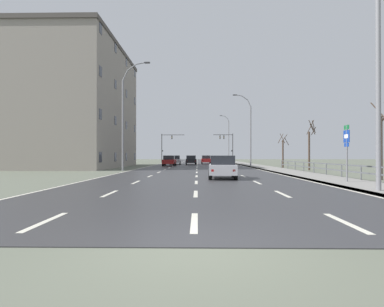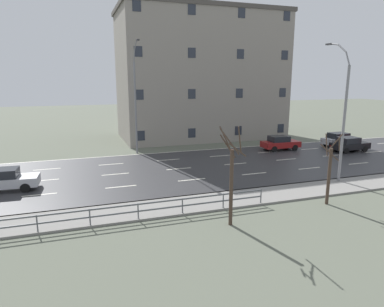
{
  "view_description": "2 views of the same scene",
  "coord_description": "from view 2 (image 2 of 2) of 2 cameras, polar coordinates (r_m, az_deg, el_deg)",
  "views": [
    {
      "loc": [
        0.08,
        -5.32,
        1.58
      ],
      "look_at": [
        -0.89,
        48.85,
        1.91
      ],
      "focal_mm": 29.38,
      "sensor_mm": 36.0,
      "label": 1
    },
    {
      "loc": [
        27.4,
        20.88,
        7.61
      ],
      "look_at": [
        0.0,
        30.2,
        1.29
      ],
      "focal_mm": 31.97,
      "sensor_mm": 36.0,
      "label": 2
    }
  ],
  "objects": [
    {
      "name": "guardrail",
      "position": [
        18.99,
        -24.47,
        -10.17
      ],
      "size": [
        0.07,
        25.41,
        1.0
      ],
      "color": "#515459",
      "rests_on": "ground"
    },
    {
      "name": "ground_plane",
      "position": [
        39.31,
        25.38,
        -0.13
      ],
      "size": [
        160.0,
        160.0,
        0.12
      ],
      "color": "#5B6051"
    },
    {
      "name": "bare_tree_far",
      "position": [
        22.47,
        21.95,
        -2.85
      ],
      "size": [
        1.36,
        1.47,
        4.43
      ],
      "color": "#423328",
      "rests_on": "ground"
    },
    {
      "name": "bare_tree_mid",
      "position": [
        17.82,
        6.59,
        -4.43
      ],
      "size": [
        1.0,
        1.33,
        5.37
      ],
      "color": "#423328",
      "rests_on": "ground"
    },
    {
      "name": "street_lamp_left_bank",
      "position": [
        35.36,
        -9.38,
        8.66
      ],
      "size": [
        2.89,
        0.24,
        11.21
      ],
      "color": "slate",
      "rests_on": "ground"
    },
    {
      "name": "brick_building",
      "position": [
        45.91,
        1.36,
        12.89
      ],
      "size": [
        11.22,
        20.92,
        16.11
      ],
      "color": "gray",
      "rests_on": "ground"
    },
    {
      "name": "car_mid_centre",
      "position": [
        40.13,
        24.79,
        1.42
      ],
      "size": [
        1.95,
        4.16,
        1.57
      ],
      "rotation": [
        0.0,
        0.0,
        0.04
      ],
      "color": "black",
      "rests_on": "ground"
    },
    {
      "name": "car_near_right",
      "position": [
        38.49,
        14.5,
        1.75
      ],
      "size": [
        1.89,
        4.13,
        1.57
      ],
      "rotation": [
        0.0,
        0.0,
        -0.02
      ],
      "color": "maroon",
      "rests_on": "ground"
    },
    {
      "name": "street_lamp_midground",
      "position": [
        27.28,
        23.85,
        5.82
      ],
      "size": [
        2.61,
        0.24,
        10.27
      ],
      "color": "slate",
      "rests_on": "ground"
    },
    {
      "name": "car_far_right",
      "position": [
        26.98,
        -28.64,
        -3.83
      ],
      "size": [
        2.01,
        4.19,
        1.57
      ],
      "rotation": [
        0.0,
        0.0,
        -0.05
      ],
      "color": "#B7B7BC",
      "rests_on": "ground"
    },
    {
      "name": "car_near_left",
      "position": [
        42.89,
        23.39,
        2.18
      ],
      "size": [
        1.98,
        4.17,
        1.57
      ],
      "rotation": [
        0.0,
        0.0,
        0.04
      ],
      "color": "#B7B7BC",
      "rests_on": "ground"
    }
  ]
}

